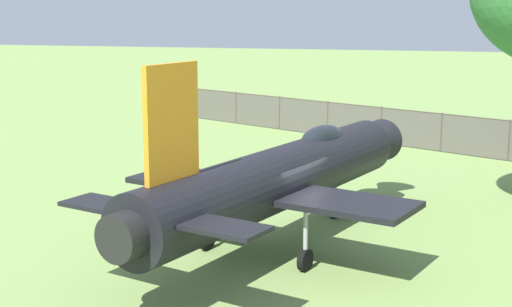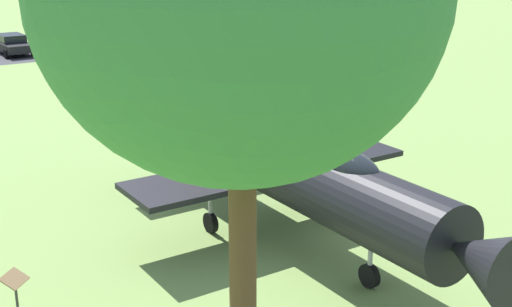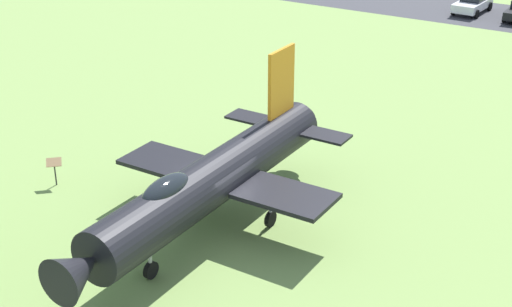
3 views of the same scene
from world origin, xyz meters
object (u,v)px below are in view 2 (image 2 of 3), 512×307
(info_plaque, at_px, (15,286))
(parked_car_green, at_px, (115,35))
(display_jet, at_px, (290,169))
(parked_car_blue, at_px, (66,39))
(parked_car_black, at_px, (13,44))

(info_plaque, distance_m, parked_car_green, 40.64)
(parked_car_green, bearing_deg, display_jet, -17.53)
(parked_car_blue, bearing_deg, display_jet, -12.86)
(display_jet, height_order, parked_car_green, display_jet)
(info_plaque, bearing_deg, parked_car_black, -32.30)
(display_jet, relative_size, info_plaque, 12.17)
(parked_car_green, bearing_deg, parked_car_blue, -92.25)
(parked_car_black, bearing_deg, parked_car_blue, 88.79)
(info_plaque, bearing_deg, parked_car_green, -42.99)
(parked_car_blue, relative_size, parked_car_black, 1.01)
(parked_car_blue, bearing_deg, parked_car_green, 86.63)
(parked_car_green, bearing_deg, info_plaque, -27.71)
(display_jet, xyz_separation_m, parked_car_black, (34.19, -13.09, -1.34))
(display_jet, relative_size, parked_car_black, 2.88)
(display_jet, height_order, parked_car_blue, display_jet)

